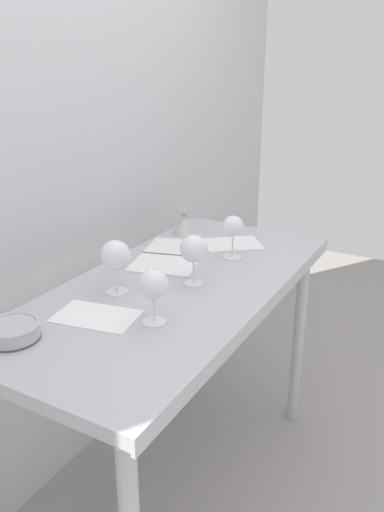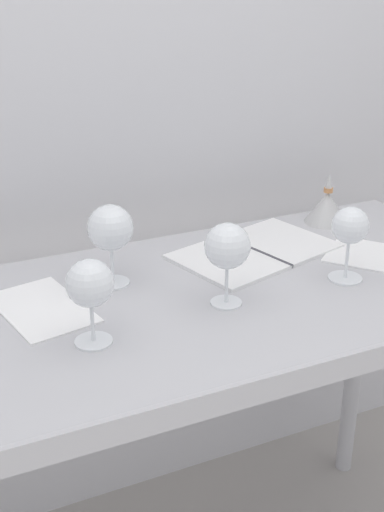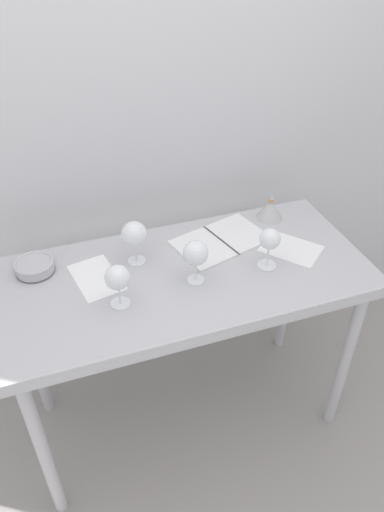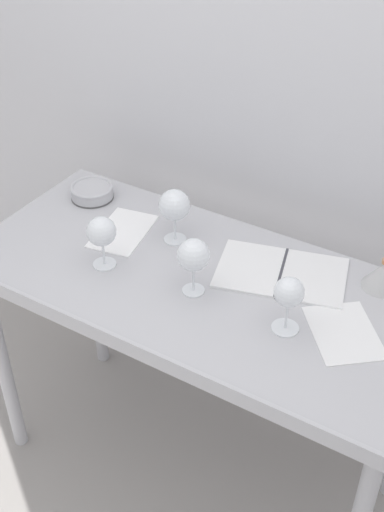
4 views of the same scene
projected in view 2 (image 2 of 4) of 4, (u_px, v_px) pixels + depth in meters
back_wall at (119, 64)px, 1.70m from camera, size 3.80×0.04×2.60m
steel_counter at (205, 337)px, 1.50m from camera, size 1.40×0.65×0.90m
wine_glass_near_center at (227, 248)px, 1.36m from camera, size 0.09×0.09×0.17m
wine_glass_near_right at (350, 228)px, 1.47m from camera, size 0.08×0.08×0.17m
wine_glass_far_left at (110, 229)px, 1.45m from camera, size 0.10×0.10×0.18m
wine_glass_near_left at (90, 286)px, 1.23m from camera, size 0.09×0.09×0.16m
open_notebook at (255, 251)px, 1.65m from camera, size 0.42×0.33×0.01m
tasting_sheet_upper at (42, 308)px, 1.39m from camera, size 0.19×0.27×0.00m
tasting_sheet_lower at (378, 256)px, 1.63m from camera, size 0.27×0.28×0.00m
decanter_funnel at (327, 207)px, 1.82m from camera, size 0.11×0.11×0.13m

